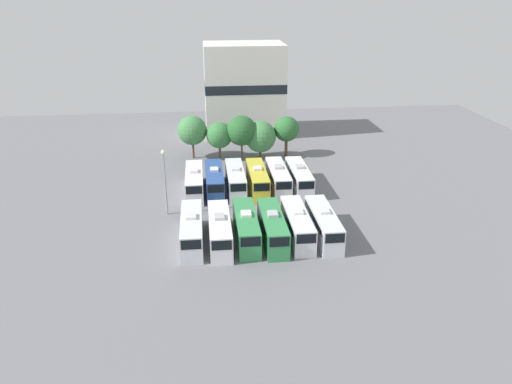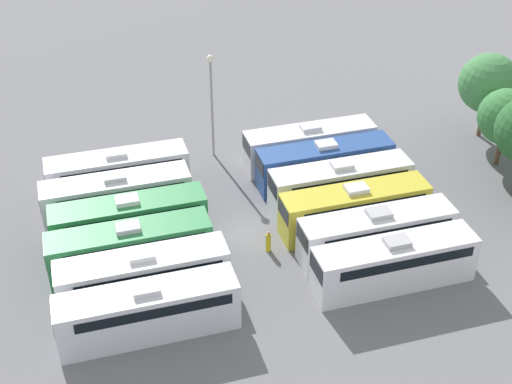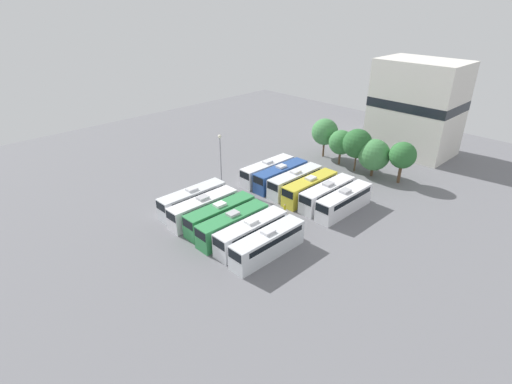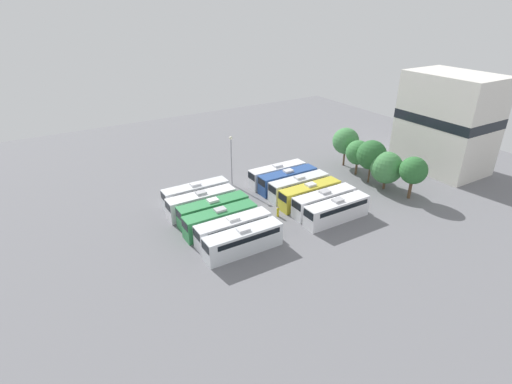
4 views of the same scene
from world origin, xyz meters
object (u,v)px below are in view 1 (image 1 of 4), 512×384
bus_2 (246,226)px  bus_11 (299,177)px  tree_1 (219,135)px  bus_0 (192,229)px  bus_8 (236,179)px  tree_2 (242,131)px  depot_building (244,89)px  bus_4 (297,224)px  light_pole (165,172)px  tree_3 (260,137)px  bus_7 (215,180)px  bus_3 (272,226)px  bus_6 (194,181)px  bus_10 (278,177)px  bus_9 (257,179)px  bus_5 (323,223)px  tree_0 (192,130)px  tree_4 (287,129)px  worker_person (268,203)px  bus_1 (220,229)px

bus_2 → bus_11: 18.58m
bus_11 → tree_1: size_ratio=1.62×
bus_0 → bus_8: 17.28m
bus_0 → tree_2: (8.60, 30.30, 3.50)m
bus_2 → depot_building: (4.02, 47.58, 7.41)m
bus_4 → light_pole: bearing=152.6°
light_pole → tree_3: bearing=55.3°
bus_4 → bus_0: bearing=179.8°
bus_0 → bus_7: same height
bus_3 → bus_6: same height
bus_8 → depot_building: (4.14, 31.50, 7.41)m
bus_7 → depot_building: 33.21m
bus_10 → depot_building: size_ratio=0.60×
bus_3 → tree_1: 31.89m
bus_3 → light_pole: bearing=146.1°
bus_9 → tree_1: bearing=108.4°
bus_2 → bus_6: 17.06m
light_pole → bus_9: bearing=29.2°
bus_6 → bus_7: same height
bus_5 → bus_11: 16.12m
bus_6 → bus_8: bearing=2.1°
bus_2 → light_pole: size_ratio=1.19×
tree_0 → bus_0: bearing=-90.0°
tree_4 → depot_building: 17.72m
bus_4 → tree_1: size_ratio=1.62×
bus_3 → tree_4: 32.81m
tree_0 → bus_7: bearing=-78.5°
light_pole → tree_3: size_ratio=1.35×
worker_person → light_pole: 14.91m
bus_8 → tree_0: tree_0 is taller
bus_9 → bus_10: (3.22, 0.27, 0.00)m
bus_4 → bus_6: bearing=128.6°
bus_3 → tree_0: tree_0 is taller
bus_11 → bus_4: bearing=-101.7°
bus_8 → light_pole: size_ratio=1.19×
bus_4 → tree_4: bearing=82.9°
bus_3 → tree_2: (-1.16, 30.73, 3.50)m
tree_1 → tree_3: size_ratio=0.99×
tree_1 → depot_building: (5.88, 16.58, 4.82)m
bus_5 → bus_8: (-9.66, 16.29, 0.00)m
bus_5 → bus_10: (-3.14, 16.33, 0.00)m
tree_0 → bus_2: bearing=-78.4°
bus_11 → bus_2: bearing=-121.1°
worker_person → light_pole: light_pole is taller
bus_2 → bus_3: 3.20m
bus_9 → depot_building: depot_building is taller
bus_3 → bus_9: (-0.01, 16.23, 0.00)m
bus_1 → depot_building: bearing=81.4°
bus_10 → bus_11: bearing=-3.7°
bus_1 → bus_9: (6.41, 16.30, 0.00)m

